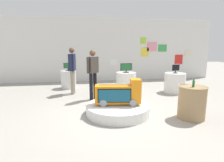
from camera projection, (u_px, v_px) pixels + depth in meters
The scene contains 14 objects.
ground_plane at pixel (114, 113), 5.07m from camera, with size 30.00×30.00×0.00m, color #9E998E.
back_wall_display at pixel (98, 50), 9.61m from camera, with size 12.62×0.13×3.27m.
main_display_pedestal at pixel (118, 109), 5.02m from camera, with size 1.72×1.72×0.26m, color silver.
novelty_firetruck_tv at pixel (119, 94), 4.94m from camera, with size 1.25×0.51×0.70m.
display_pedestal_left_rear at pixel (69, 79), 8.08m from camera, with size 0.65×0.65×0.78m, color silver.
tv_on_left_rear at pixel (68, 67), 7.98m from camera, with size 0.37×0.23×0.33m.
display_pedestal_center_rear at pixel (126, 82), 7.51m from camera, with size 0.80×0.80×0.78m, color silver.
tv_on_center_rear at pixel (126, 68), 7.40m from camera, with size 0.49×0.24×0.37m.
display_pedestal_right_rear at pixel (175, 83), 7.33m from camera, with size 0.81×0.81×0.78m, color silver.
tv_on_right_rear at pixel (176, 68), 7.22m from camera, with size 0.38×0.16×0.35m.
side_table_round at pixel (192, 102), 4.67m from camera, with size 0.70×0.70×0.83m.
bottle_on_side_table at pixel (194, 84), 4.51m from camera, with size 0.06×0.06×0.22m.
shopper_browsing_near_truck at pixel (72, 67), 6.99m from camera, with size 0.26×0.55×1.77m.
shopper_browsing_rear at pixel (93, 71), 6.21m from camera, with size 0.42×0.42×1.70m.
Camera 1 is at (-0.80, -4.75, 1.83)m, focal length 29.54 mm.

